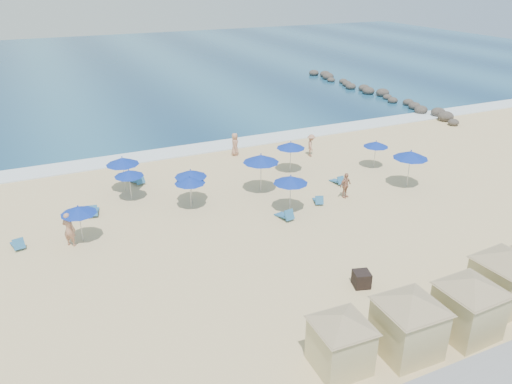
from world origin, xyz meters
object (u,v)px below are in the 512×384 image
umbrella_1 (78,210)px  umbrella_3 (190,180)px  umbrella_10 (411,155)px  umbrella_7 (261,159)px  beachgoer_3 (235,144)px  umbrella_6 (291,180)px  umbrella_5 (191,173)px  beachgoer_0 (69,229)px  cabana_2 (470,299)px  cabana_3 (505,271)px  trash_bin (361,279)px  umbrella_2 (129,173)px  rock_jetty (373,92)px  beachgoer_1 (345,185)px  cabana_0 (341,334)px  cabana_1 (409,316)px  umbrella_8 (291,145)px  umbrella_4 (122,161)px  beachgoer_2 (311,145)px  umbrella_9 (376,144)px

umbrella_1 → umbrella_3: 6.65m
umbrella_10 → umbrella_7: bearing=160.3°
beachgoer_3 → umbrella_6: bearing=-159.1°
umbrella_5 → beachgoer_0: umbrella_5 is taller
cabana_2 → cabana_3: cabana_3 is taller
trash_bin → umbrella_2: size_ratio=0.36×
rock_jetty → beachgoer_1: size_ratio=16.35×
rock_jetty → cabana_0: size_ratio=6.60×
trash_bin → umbrella_1: umbrella_1 is taller
cabana_0 → umbrella_7: umbrella_7 is taller
cabana_0 → cabana_1: 2.73m
umbrella_8 → umbrella_5: bearing=-165.5°
beachgoer_0 → beachgoer_1: 16.44m
umbrella_6 → umbrella_2: bearing=146.2°
umbrella_4 → beachgoer_2: bearing=3.0°
trash_bin → cabana_3: 5.97m
umbrella_7 → trash_bin: bearing=-91.7°
umbrella_9 → umbrella_10: (-0.16, -3.79, 0.46)m
umbrella_3 → umbrella_6: umbrella_6 is taller
beachgoer_1 → umbrella_1: bearing=160.8°
umbrella_1 → umbrella_6: bearing=-6.7°
trash_bin → umbrella_10: (9.52, 8.17, 1.87)m
trash_bin → cabana_2: size_ratio=0.16×
umbrella_1 → beachgoer_0: umbrella_1 is taller
cabana_1 → beachgoer_2: bearing=69.0°
umbrella_7 → umbrella_9: 9.38m
trash_bin → cabana_2: cabana_2 is taller
rock_jetty → beachgoer_2: beachgoer_2 is taller
umbrella_7 → beachgoer_0: umbrella_7 is taller
umbrella_9 → umbrella_10: bearing=-92.4°
cabana_2 → umbrella_1: 18.94m
cabana_3 → umbrella_1: 20.42m
cabana_0 → umbrella_5: 15.56m
trash_bin → umbrella_9: bearing=67.1°
beachgoer_2 → umbrella_9: bearing=-119.1°
beachgoer_0 → beachgoer_2: size_ratio=1.10×
umbrella_4 → beachgoer_1: umbrella_4 is taller
cabana_1 → umbrella_10: cabana_1 is taller
umbrella_3 → beachgoer_3: umbrella_3 is taller
cabana_0 → umbrella_2: size_ratio=1.96×
umbrella_5 → beachgoer_3: (5.73, 6.89, -1.07)m
umbrella_10 → umbrella_4: bearing=157.6°
cabana_1 → umbrella_9: size_ratio=2.22×
beachgoer_2 → cabana_2: bearing=-168.8°
cabana_2 → beachgoer_0: size_ratio=2.39×
umbrella_4 → beachgoer_3: umbrella_4 is taller
beachgoer_1 → beachgoer_2: (1.94, 7.53, 0.04)m
umbrella_3 → beachgoer_0: size_ratio=1.11×
umbrella_10 → umbrella_9: bearing=87.6°
cabana_1 → beachgoer_0: size_ratio=2.41×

